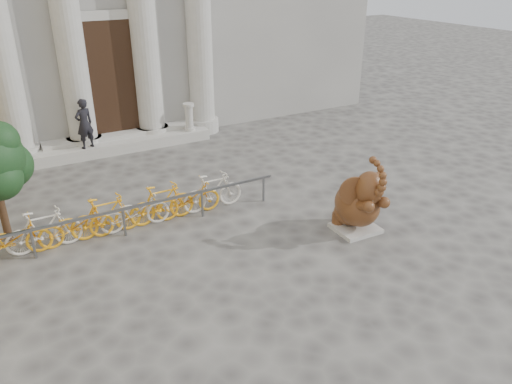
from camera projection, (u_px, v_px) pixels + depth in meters
ground at (258, 289)px, 9.93m from camera, size 80.00×80.00×0.00m
entrance_steps at (123, 143)px, 17.27m from camera, size 6.00×1.20×0.36m
elephant_statue at (359, 203)px, 11.78m from camera, size 1.36×1.50×2.02m
bike_rack at (120, 213)px, 11.84m from camera, size 8.00×0.53×1.00m
pedestrian at (84, 124)px, 16.01m from camera, size 0.69×0.57×1.63m
balustrade_post at (189, 118)px, 17.82m from camera, size 0.40×0.40×0.99m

